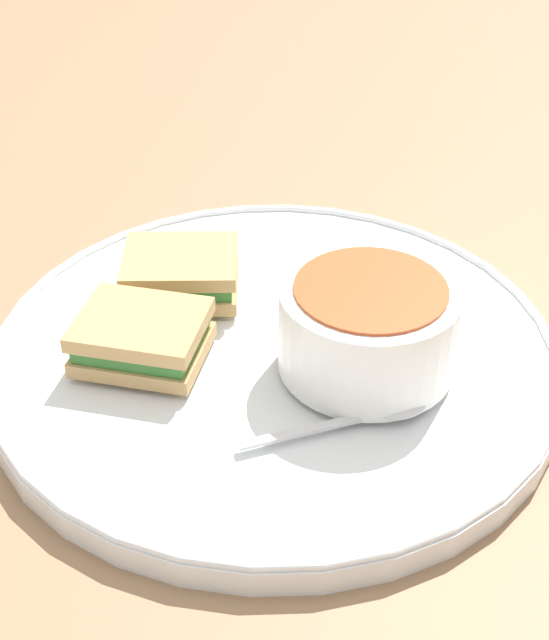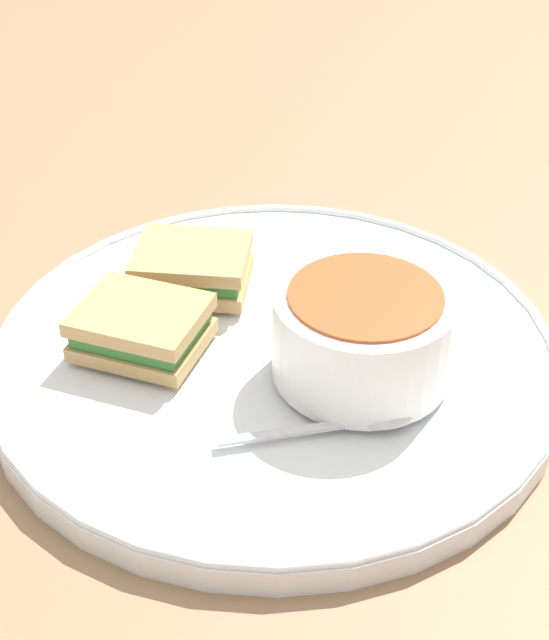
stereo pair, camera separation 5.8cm
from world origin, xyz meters
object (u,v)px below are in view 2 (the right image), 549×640
spoon (370,418)px  sandwich_half_far (142,327)px  soup_bowl (363,333)px  sandwich_half_near (193,267)px

spoon → sandwich_half_far: size_ratio=1.15×
soup_bowl → spoon: size_ratio=0.94×
spoon → sandwich_half_far: 0.16m
soup_bowl → spoon: soup_bowl is taller
sandwich_half_near → sandwich_half_far: size_ratio=0.99×
sandwich_half_near → sandwich_half_far: bearing=-44.0°
soup_bowl → sandwich_half_far: soup_bowl is taller
spoon → sandwich_half_near: bearing=116.4°
spoon → sandwich_half_near: (-0.18, -0.05, 0.01)m
spoon → soup_bowl: bearing=80.4°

